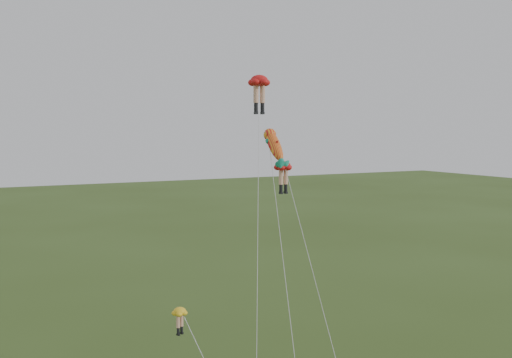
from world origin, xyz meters
name	(u,v)px	position (x,y,z in m)	size (l,w,h in m)	color
legs_kite_red_high	(259,87)	(3.34, 10.40, 18.78)	(6.89, 12.16, 19.63)	red
legs_kite_red_mid	(285,173)	(3.76, 7.58, 13.05)	(2.54, 11.56, 13.84)	red
legs_kite_yellow	(185,325)	(-5.64, 0.66, 6.55)	(3.26, 3.50, 7.38)	yellow
fish_kite	(274,146)	(3.59, 8.68, 14.78)	(4.74, 12.33, 16.23)	orange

